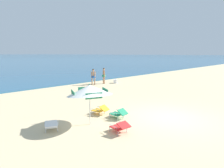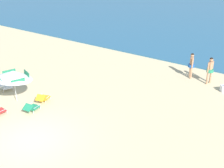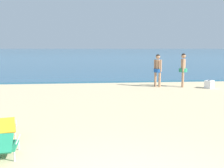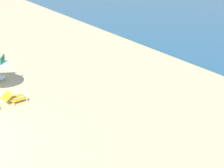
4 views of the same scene
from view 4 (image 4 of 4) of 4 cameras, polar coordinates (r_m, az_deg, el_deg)
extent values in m
cube|color=#1E724C|center=(13.61, -19.07, 4.18)|extent=(0.71, 0.33, 0.26)
cube|color=gold|center=(13.17, -16.64, -2.41)|extent=(0.65, 0.71, 0.04)
cube|color=gold|center=(12.94, -18.37, -2.10)|extent=(0.57, 0.47, 0.27)
cylinder|color=silver|center=(13.52, -15.98, -2.22)|extent=(0.03, 0.03, 0.18)
cylinder|color=silver|center=(13.12, -15.00, -2.85)|extent=(0.03, 0.03, 0.18)
cylinder|color=silver|center=(13.31, -18.15, -2.85)|extent=(0.03, 0.03, 0.18)
cylinder|color=silver|center=(12.90, -17.22, -3.51)|extent=(0.03, 0.03, 0.18)
cylinder|color=silver|center=(13.36, -17.23, -1.58)|extent=(0.15, 0.53, 0.02)
cylinder|color=silver|center=(12.88, -16.13, -2.29)|extent=(0.15, 0.53, 0.02)
cylinder|color=silver|center=(15.97, -18.57, 1.06)|extent=(0.03, 0.03, 0.18)
cylinder|color=silver|center=(15.53, -19.08, 0.45)|extent=(0.03, 0.03, 0.18)
camera|label=1|loc=(19.17, -45.49, 9.21)|focal=29.39mm
camera|label=2|loc=(9.98, -125.37, 9.63)|focal=51.48mm
camera|label=3|loc=(11.41, -47.99, -2.37)|focal=43.77mm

